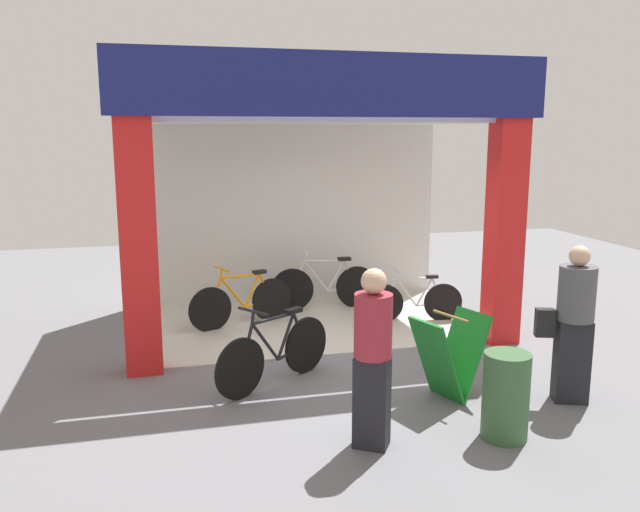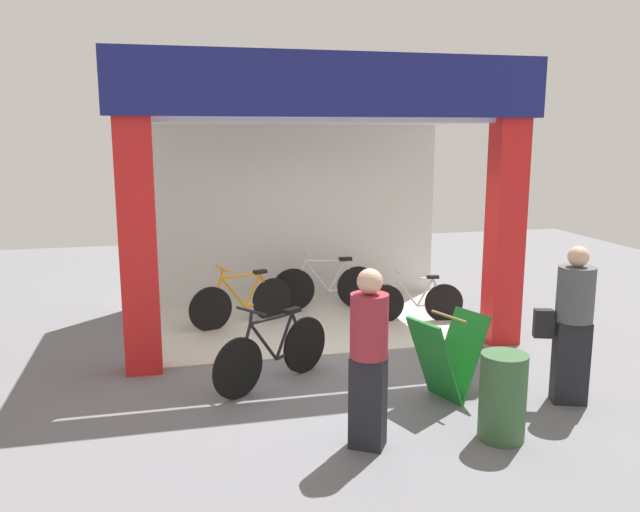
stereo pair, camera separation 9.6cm
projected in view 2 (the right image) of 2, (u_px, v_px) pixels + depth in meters
The scene contains 10 objects.
ground_plane at pixel (333, 355), 8.26m from camera, with size 18.11×18.11×0.00m, color slate.
shop_facade at pixel (308, 190), 9.31m from camera, with size 5.26×3.24×3.70m.
bicycle_inside_0 at pixel (415, 301), 9.65m from camera, with size 1.44×0.40×0.80m.
bicycle_inside_1 at pixel (243, 302), 9.46m from camera, with size 1.56×0.61×0.90m.
bicycle_inside_2 at pixel (326, 286), 10.34m from camera, with size 1.72×0.47×0.95m.
bicycle_parked_0 at pixel (273, 353), 7.25m from camera, with size 1.42×1.00×0.93m.
sandwich_board_sign at pixel (447, 357), 6.85m from camera, with size 0.87×0.72×0.92m.
pedestrian_0 at pixel (572, 322), 6.68m from camera, with size 0.63×0.48×1.67m.
pedestrian_1 at pixel (369, 357), 5.72m from camera, with size 0.46×0.46×1.64m.
trash_bin at pixel (503, 397), 5.95m from camera, with size 0.43×0.43×0.82m, color #335933.
Camera 2 is at (-2.00, -7.62, 2.80)m, focal length 36.47 mm.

